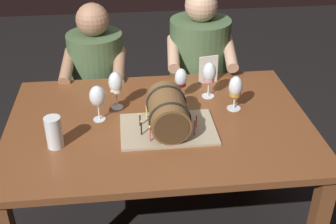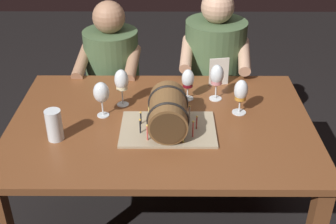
{
  "view_description": "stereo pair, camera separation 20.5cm",
  "coord_description": "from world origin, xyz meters",
  "px_view_note": "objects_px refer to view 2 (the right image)",
  "views": [
    {
      "loc": [
        -0.16,
        -1.83,
        1.89
      ],
      "look_at": [
        0.03,
        -0.08,
        0.84
      ],
      "focal_mm": 47.23,
      "sensor_mm": 36.0,
      "label": 1
    },
    {
      "loc": [
        0.04,
        -1.84,
        1.89
      ],
      "look_at": [
        0.03,
        -0.08,
        0.84
      ],
      "focal_mm": 47.23,
      "sensor_mm": 36.0,
      "label": 2
    }
  ],
  "objects_px": {
    "wine_glass_empty": "(101,93)",
    "person_seated_left": "(114,92)",
    "wine_glass_rose": "(217,76)",
    "person_seated_right": "(213,85)",
    "dining_table": "(161,137)",
    "menu_card": "(219,72)",
    "beer_pint": "(54,126)",
    "wine_glass_amber": "(241,92)",
    "wine_glass_red": "(188,80)",
    "barrel_cake": "(168,114)",
    "wine_glass_white": "(122,81)"
  },
  "relations": [
    {
      "from": "barrel_cake",
      "to": "menu_card",
      "type": "distance_m",
      "value": 0.55
    },
    {
      "from": "barrel_cake",
      "to": "menu_card",
      "type": "xyz_separation_m",
      "value": [
        0.28,
        0.48,
        -0.01
      ]
    },
    {
      "from": "dining_table",
      "to": "person_seated_right",
      "type": "relative_size",
      "value": 1.25
    },
    {
      "from": "beer_pint",
      "to": "person_seated_left",
      "type": "bearing_deg",
      "value": 79.99
    },
    {
      "from": "wine_glass_white",
      "to": "beer_pint",
      "type": "height_order",
      "value": "wine_glass_white"
    },
    {
      "from": "wine_glass_empty",
      "to": "wine_glass_red",
      "type": "xyz_separation_m",
      "value": [
        0.43,
        0.18,
        -0.02
      ]
    },
    {
      "from": "wine_glass_amber",
      "to": "wine_glass_rose",
      "type": "relative_size",
      "value": 0.92
    },
    {
      "from": "menu_card",
      "to": "wine_glass_amber",
      "type": "bearing_deg",
      "value": -86.48
    },
    {
      "from": "barrel_cake",
      "to": "wine_glass_empty",
      "type": "relative_size",
      "value": 2.43
    },
    {
      "from": "wine_glass_red",
      "to": "person_seated_left",
      "type": "height_order",
      "value": "person_seated_left"
    },
    {
      "from": "wine_glass_rose",
      "to": "person_seated_left",
      "type": "height_order",
      "value": "person_seated_left"
    },
    {
      "from": "barrel_cake",
      "to": "person_seated_left",
      "type": "height_order",
      "value": "person_seated_left"
    },
    {
      "from": "wine_glass_white",
      "to": "beer_pint",
      "type": "relative_size",
      "value": 1.34
    },
    {
      "from": "dining_table",
      "to": "wine_glass_rose",
      "type": "distance_m",
      "value": 0.43
    },
    {
      "from": "wine_glass_empty",
      "to": "person_seated_left",
      "type": "bearing_deg",
      "value": 92.93
    },
    {
      "from": "wine_glass_empty",
      "to": "person_seated_right",
      "type": "xyz_separation_m",
      "value": [
        0.62,
        0.67,
        -0.3
      ]
    },
    {
      "from": "barrel_cake",
      "to": "wine_glass_white",
      "type": "xyz_separation_m",
      "value": [
        -0.24,
        0.24,
        0.05
      ]
    },
    {
      "from": "wine_glass_rose",
      "to": "person_seated_left",
      "type": "bearing_deg",
      "value": 141.01
    },
    {
      "from": "wine_glass_white",
      "to": "wine_glass_rose",
      "type": "distance_m",
      "value": 0.49
    },
    {
      "from": "wine_glass_empty",
      "to": "person_seated_left",
      "type": "relative_size",
      "value": 0.16
    },
    {
      "from": "menu_card",
      "to": "person_seated_left",
      "type": "bearing_deg",
      "value": 142.71
    },
    {
      "from": "wine_glass_red",
      "to": "beer_pint",
      "type": "xyz_separation_m",
      "value": [
        -0.62,
        -0.38,
        -0.04
      ]
    },
    {
      "from": "beer_pint",
      "to": "wine_glass_red",
      "type": "bearing_deg",
      "value": 31.84
    },
    {
      "from": "dining_table",
      "to": "wine_glass_empty",
      "type": "xyz_separation_m",
      "value": [
        -0.29,
        0.05,
        0.22
      ]
    },
    {
      "from": "wine_glass_amber",
      "to": "menu_card",
      "type": "relative_size",
      "value": 1.15
    },
    {
      "from": "dining_table",
      "to": "menu_card",
      "type": "height_order",
      "value": "menu_card"
    },
    {
      "from": "barrel_cake",
      "to": "person_seated_left",
      "type": "relative_size",
      "value": 0.4
    },
    {
      "from": "barrel_cake",
      "to": "wine_glass_amber",
      "type": "bearing_deg",
      "value": 24.51
    },
    {
      "from": "wine_glass_red",
      "to": "person_seated_right",
      "type": "relative_size",
      "value": 0.14
    },
    {
      "from": "wine_glass_empty",
      "to": "wine_glass_white",
      "type": "height_order",
      "value": "wine_glass_white"
    },
    {
      "from": "beer_pint",
      "to": "menu_card",
      "type": "bearing_deg",
      "value": 34.66
    },
    {
      "from": "dining_table",
      "to": "wine_glass_rose",
      "type": "relative_size",
      "value": 7.45
    },
    {
      "from": "wine_glass_white",
      "to": "person_seated_left",
      "type": "height_order",
      "value": "person_seated_left"
    },
    {
      "from": "wine_glass_rose",
      "to": "wine_glass_amber",
      "type": "bearing_deg",
      "value": -53.26
    },
    {
      "from": "person_seated_left",
      "to": "menu_card",
      "type": "bearing_deg",
      "value": -27.0
    },
    {
      "from": "dining_table",
      "to": "person_seated_left",
      "type": "xyz_separation_m",
      "value": [
        -0.33,
        0.72,
        -0.13
      ]
    },
    {
      "from": "barrel_cake",
      "to": "wine_glass_rose",
      "type": "relative_size",
      "value": 2.26
    },
    {
      "from": "barrel_cake",
      "to": "wine_glass_red",
      "type": "height_order",
      "value": "barrel_cake"
    },
    {
      "from": "wine_glass_rose",
      "to": "person_seated_right",
      "type": "distance_m",
      "value": 0.58
    },
    {
      "from": "wine_glass_empty",
      "to": "menu_card",
      "type": "xyz_separation_m",
      "value": [
        0.61,
        0.34,
        -0.05
      ]
    },
    {
      "from": "wine_glass_amber",
      "to": "wine_glass_red",
      "type": "height_order",
      "value": "wine_glass_amber"
    },
    {
      "from": "wine_glass_white",
      "to": "person_seated_left",
      "type": "bearing_deg",
      "value": 102.35
    },
    {
      "from": "wine_glass_rose",
      "to": "wine_glass_empty",
      "type": "bearing_deg",
      "value": -163.16
    },
    {
      "from": "wine_glass_empty",
      "to": "wine_glass_rose",
      "type": "relative_size",
      "value": 0.93
    },
    {
      "from": "beer_pint",
      "to": "person_seated_left",
      "type": "distance_m",
      "value": 0.94
    },
    {
      "from": "menu_card",
      "to": "person_seated_right",
      "type": "height_order",
      "value": "person_seated_right"
    },
    {
      "from": "barrel_cake",
      "to": "beer_pint",
      "type": "xyz_separation_m",
      "value": [
        -0.52,
        -0.08,
        -0.02
      ]
    },
    {
      "from": "wine_glass_amber",
      "to": "menu_card",
      "type": "xyz_separation_m",
      "value": [
        -0.08,
        0.31,
        -0.04
      ]
    },
    {
      "from": "menu_card",
      "to": "person_seated_right",
      "type": "distance_m",
      "value": 0.41
    },
    {
      "from": "dining_table",
      "to": "person_seated_right",
      "type": "height_order",
      "value": "person_seated_right"
    }
  ]
}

